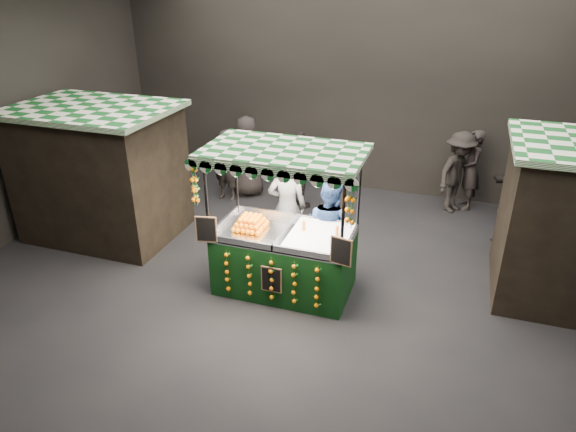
% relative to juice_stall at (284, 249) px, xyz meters
% --- Properties ---
extents(ground, '(12.00, 12.00, 0.00)m').
position_rel_juice_stall_xyz_m(ground, '(0.31, -0.15, -0.77)').
color(ground, black).
rests_on(ground, ground).
extents(market_hall, '(12.10, 10.10, 5.05)m').
position_rel_juice_stall_xyz_m(market_hall, '(0.31, -0.15, 2.62)').
color(market_hall, black).
rests_on(market_hall, ground).
extents(neighbour_stall_left, '(3.00, 2.20, 2.60)m').
position_rel_juice_stall_xyz_m(neighbour_stall_left, '(-4.09, 0.85, 0.54)').
color(neighbour_stall_left, black).
rests_on(neighbour_stall_left, ground).
extents(juice_stall, '(2.55, 1.50, 2.47)m').
position_rel_juice_stall_xyz_m(juice_stall, '(0.00, 0.00, 0.00)').
color(juice_stall, black).
rests_on(juice_stall, ground).
extents(vendor_grey, '(0.80, 0.62, 1.94)m').
position_rel_juice_stall_xyz_m(vendor_grey, '(-0.35, 1.17, 0.20)').
color(vendor_grey, slate).
rests_on(vendor_grey, ground).
extents(vendor_blue, '(1.02, 0.91, 1.74)m').
position_rel_juice_stall_xyz_m(vendor_blue, '(0.53, 0.80, 0.10)').
color(vendor_blue, navy).
rests_on(vendor_blue, ground).
extents(shopper_0, '(0.64, 0.45, 1.65)m').
position_rel_juice_stall_xyz_m(shopper_0, '(-2.50, 3.16, 0.06)').
color(shopper_0, '#282320').
rests_on(shopper_0, ground).
extents(shopper_1, '(1.07, 1.07, 1.75)m').
position_rel_juice_stall_xyz_m(shopper_1, '(3.66, 2.66, 0.11)').
color(shopper_1, black).
rests_on(shopper_1, ground).
extents(shopper_2, '(1.12, 0.80, 1.76)m').
position_rel_juice_stall_xyz_m(shopper_2, '(-0.75, 3.23, 0.11)').
color(shopper_2, black).
rests_on(shopper_2, ground).
extents(shopper_3, '(1.19, 1.35, 1.81)m').
position_rel_juice_stall_xyz_m(shopper_3, '(2.54, 4.18, 0.14)').
color(shopper_3, black).
rests_on(shopper_3, ground).
extents(shopper_4, '(1.10, 0.96, 1.89)m').
position_rel_juice_stall_xyz_m(shopper_4, '(-2.14, 3.57, 0.18)').
color(shopper_4, '#292321').
rests_on(shopper_4, ground).
extents(shopper_5, '(1.28, 1.36, 1.53)m').
position_rel_juice_stall_xyz_m(shopper_5, '(3.68, 3.81, -0.00)').
color(shopper_5, '#2B2523').
rests_on(shopper_5, ground).
extents(shopper_6, '(0.56, 0.73, 1.79)m').
position_rel_juice_stall_xyz_m(shopper_6, '(2.81, 4.45, 0.13)').
color(shopper_6, '#292322').
rests_on(shopper_6, ground).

